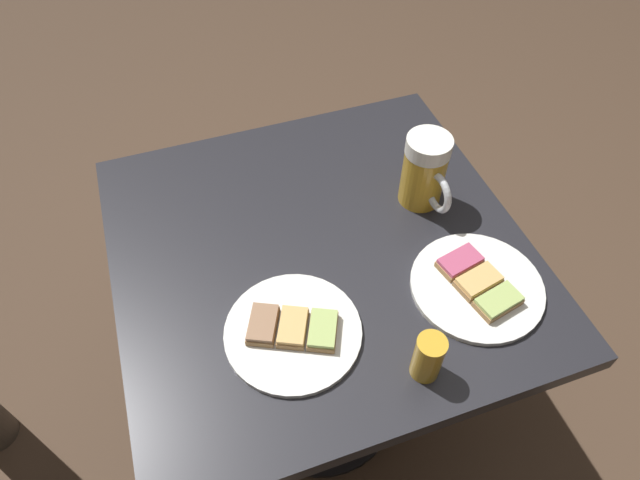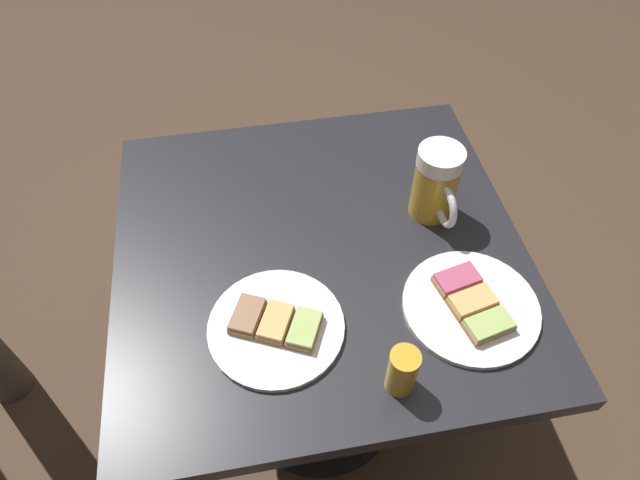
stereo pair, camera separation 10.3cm
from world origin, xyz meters
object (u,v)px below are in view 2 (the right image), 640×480
at_px(plate_far, 471,305).
at_px(beer_mug, 436,184).
at_px(beer_glass_small, 402,371).
at_px(plate_near, 276,326).

height_order(plate_far, beer_mug, beer_mug).
relative_size(plate_far, beer_glass_small, 2.61).
bearing_deg(plate_far, beer_mug, 0.12).
relative_size(beer_mug, beer_glass_small, 1.70).
xyz_separation_m(plate_near, plate_far, (-0.02, -0.34, 0.00)).
bearing_deg(plate_far, plate_near, 86.83).
distance_m(plate_near, beer_glass_small, 0.23).
bearing_deg(beer_mug, plate_far, -179.88).
relative_size(plate_near, plate_far, 0.98).
bearing_deg(plate_far, beer_glass_small, 125.71).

